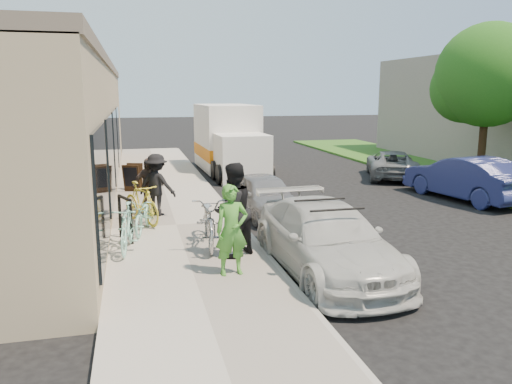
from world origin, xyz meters
TOP-DOWN VIEW (x-y plane):
  - ground at (0.00, 0.00)m, footprint 120.00×120.00m
  - sidewalk at (-2.00, 3.00)m, footprint 3.00×34.00m
  - curb at (-0.45, 3.00)m, footprint 0.12×34.00m
  - storefront at (-5.24, 7.99)m, footprint 3.60×20.00m
  - bike_rack at (-3.15, 1.94)m, footprint 0.30×0.64m
  - sandwich_board at (-2.98, 7.53)m, footprint 0.67×0.67m
  - sedan_white at (0.44, -0.50)m, footprint 1.88×4.40m
  - sedan_silver at (0.46, 3.97)m, footprint 1.59×3.41m
  - moving_truck at (0.93, 11.49)m, footprint 2.27×5.70m
  - far_car_blue at (6.99, 4.43)m, footprint 2.09×4.30m
  - far_car_gray at (6.82, 8.65)m, footprint 3.13×4.22m
  - median_tree at (9.39, 6.91)m, footprint 3.66×3.66m
  - tandem_bike at (-1.46, 1.22)m, footprint 0.89×2.11m
  - woman_rider at (-1.34, -0.57)m, footprint 0.61×0.43m
  - man_standing at (-1.13, 0.37)m, footprint 1.12×1.08m
  - cruiser_bike_a at (-3.11, 1.22)m, footprint 0.65×1.61m
  - cruiser_bike_b at (-2.76, 2.53)m, footprint 0.86×1.60m
  - cruiser_bike_c at (-2.79, 3.34)m, footprint 1.16×1.70m
  - bystander_a at (-2.38, 4.08)m, footprint 1.18×1.07m
  - bystander_b at (-2.58, 4.39)m, footprint 0.92×0.64m

SIDE VIEW (x-z plane):
  - ground at x=0.00m, z-range 0.00..0.00m
  - curb at x=-0.45m, z-range 0.00..0.13m
  - sidewalk at x=-2.00m, z-range 0.00..0.15m
  - far_car_gray at x=6.82m, z-range 0.00..1.06m
  - cruiser_bike_b at x=-2.76m, z-range 0.15..0.95m
  - sedan_silver at x=0.46m, z-range 0.00..1.13m
  - sandwich_board at x=-2.98m, z-range 0.16..1.03m
  - cruiser_bike_a at x=-3.11m, z-range 0.15..1.09m
  - sedan_white at x=0.44m, z-range -0.02..1.28m
  - cruiser_bike_c at x=-2.79m, z-range 0.15..1.15m
  - far_car_blue at x=6.99m, z-range 0.00..1.36m
  - tandem_bike at x=-1.46m, z-range 0.15..1.23m
  - bike_rack at x=-3.15m, z-range 0.25..1.21m
  - bystander_b at x=-2.58m, z-range 0.15..1.61m
  - woman_rider at x=-1.34m, z-range 0.15..1.74m
  - bystander_a at x=-2.38m, z-range 0.15..1.74m
  - man_standing at x=-1.13m, z-range 0.15..1.97m
  - moving_truck at x=0.93m, z-range -0.16..2.61m
  - storefront at x=-5.24m, z-range 0.01..4.24m
  - median_tree at x=9.39m, z-range 0.92..6.52m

